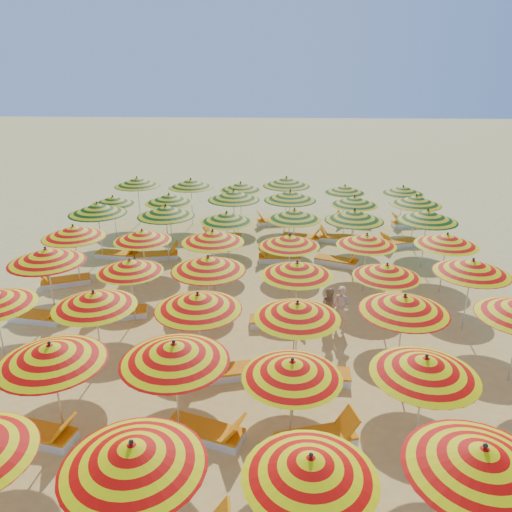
% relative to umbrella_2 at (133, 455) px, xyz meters
% --- Properties ---
extents(ground, '(120.00, 120.00, 0.00)m').
position_rel_umbrella_2_xyz_m(ground, '(1.40, 9.11, -2.11)').
color(ground, '#F0D16A').
rests_on(ground, ground).
extents(umbrella_2, '(2.72, 2.72, 2.40)m').
position_rel_umbrella_2_xyz_m(umbrella_2, '(0.00, 0.00, 0.00)').
color(umbrella_2, silver).
rests_on(umbrella_2, ground).
extents(umbrella_3, '(2.72, 2.72, 2.23)m').
position_rel_umbrella_2_xyz_m(umbrella_3, '(2.67, 0.04, -0.15)').
color(umbrella_3, silver).
rests_on(umbrella_3, ground).
extents(umbrella_4, '(2.62, 2.62, 2.45)m').
position_rel_umbrella_2_xyz_m(umbrella_4, '(5.20, 0.12, 0.05)').
color(umbrella_4, silver).
rests_on(umbrella_4, ground).
extents(umbrella_7, '(2.61, 2.61, 2.38)m').
position_rel_umbrella_2_xyz_m(umbrella_7, '(-2.45, 2.71, -0.02)').
color(umbrella_7, silver).
rests_on(umbrella_7, ground).
extents(umbrella_8, '(2.50, 2.50, 2.40)m').
position_rel_umbrella_2_xyz_m(umbrella_8, '(0.06, 2.84, 0.01)').
color(umbrella_8, silver).
rests_on(umbrella_8, ground).
extents(umbrella_9, '(2.42, 2.42, 2.16)m').
position_rel_umbrella_2_xyz_m(umbrella_9, '(2.45, 2.67, -0.21)').
color(umbrella_9, silver).
rests_on(umbrella_9, ground).
extents(umbrella_10, '(2.78, 2.78, 2.29)m').
position_rel_umbrella_2_xyz_m(umbrella_10, '(5.07, 2.72, -0.09)').
color(umbrella_10, silver).
rests_on(umbrella_10, ground).
extents(umbrella_13, '(2.41, 2.41, 2.26)m').
position_rel_umbrella_2_xyz_m(umbrella_13, '(-2.52, 5.37, -0.12)').
color(umbrella_13, silver).
rests_on(umbrella_13, ground).
extents(umbrella_14, '(2.78, 2.78, 2.34)m').
position_rel_umbrella_2_xyz_m(umbrella_14, '(0.16, 5.24, -0.05)').
color(umbrella_14, silver).
rests_on(umbrella_14, ground).
extents(umbrella_15, '(2.30, 2.30, 2.26)m').
position_rel_umbrella_2_xyz_m(umbrella_15, '(2.62, 5.04, -0.12)').
color(umbrella_15, silver).
rests_on(umbrella_15, ground).
extents(umbrella_16, '(2.94, 2.94, 2.36)m').
position_rel_umbrella_2_xyz_m(umbrella_16, '(5.25, 5.34, -0.03)').
color(umbrella_16, silver).
rests_on(umbrella_16, ground).
extents(umbrella_18, '(2.54, 2.54, 2.44)m').
position_rel_umbrella_2_xyz_m(umbrella_18, '(-4.88, 7.94, 0.04)').
color(umbrella_18, silver).
rests_on(umbrella_18, ground).
extents(umbrella_19, '(2.60, 2.60, 2.12)m').
position_rel_umbrella_2_xyz_m(umbrella_19, '(-2.34, 7.92, -0.24)').
color(umbrella_19, silver).
rests_on(umbrella_19, ground).
extents(umbrella_20, '(2.83, 2.83, 2.37)m').
position_rel_umbrella_2_xyz_m(umbrella_20, '(0.09, 7.67, -0.02)').
color(umbrella_20, silver).
rests_on(umbrella_20, ground).
extents(umbrella_21, '(2.15, 2.15, 2.25)m').
position_rel_umbrella_2_xyz_m(umbrella_21, '(2.69, 7.68, -0.13)').
color(umbrella_21, silver).
rests_on(umbrella_21, ground).
extents(umbrella_22, '(2.54, 2.54, 2.12)m').
position_rel_umbrella_2_xyz_m(umbrella_22, '(5.35, 7.94, -0.25)').
color(umbrella_22, silver).
rests_on(umbrella_22, ground).
extents(umbrella_23, '(2.31, 2.31, 2.34)m').
position_rel_umbrella_2_xyz_m(umbrella_23, '(7.78, 7.88, -0.05)').
color(umbrella_23, silver).
rests_on(umbrella_23, ground).
extents(umbrella_24, '(2.39, 2.39, 2.35)m').
position_rel_umbrella_2_xyz_m(umbrella_24, '(-5.05, 10.45, -0.04)').
color(umbrella_24, silver).
rests_on(umbrella_24, ground).
extents(umbrella_25, '(2.59, 2.59, 2.16)m').
position_rel_umbrella_2_xyz_m(umbrella_25, '(-2.67, 10.63, -0.20)').
color(umbrella_25, silver).
rests_on(umbrella_25, ground).
extents(umbrella_26, '(2.40, 2.40, 2.31)m').
position_rel_umbrella_2_xyz_m(umbrella_26, '(-0.12, 10.26, -0.07)').
color(umbrella_26, silver).
rests_on(umbrella_26, ground).
extents(umbrella_27, '(2.24, 2.24, 2.19)m').
position_rel_umbrella_2_xyz_m(umbrella_27, '(2.52, 10.30, -0.18)').
color(umbrella_27, silver).
rests_on(umbrella_27, ground).
extents(umbrella_28, '(2.73, 2.73, 2.19)m').
position_rel_umbrella_2_xyz_m(umbrella_28, '(5.15, 10.48, -0.19)').
color(umbrella_28, silver).
rests_on(umbrella_28, ground).
extents(umbrella_29, '(2.44, 2.44, 2.26)m').
position_rel_umbrella_2_xyz_m(umbrella_29, '(7.85, 10.45, -0.12)').
color(umbrella_29, silver).
rests_on(umbrella_29, ground).
extents(umbrella_30, '(2.85, 2.85, 2.46)m').
position_rel_umbrella_2_xyz_m(umbrella_30, '(-5.11, 13.08, 0.05)').
color(umbrella_30, silver).
rests_on(umbrella_30, ground).
extents(umbrella_31, '(3.04, 3.04, 2.42)m').
position_rel_umbrella_2_xyz_m(umbrella_31, '(-2.33, 12.97, 0.02)').
color(umbrella_31, silver).
rests_on(umbrella_31, ground).
extents(umbrella_32, '(2.64, 2.64, 2.20)m').
position_rel_umbrella_2_xyz_m(umbrella_32, '(0.09, 12.90, -0.17)').
color(umbrella_32, silver).
rests_on(umbrella_32, ground).
extents(umbrella_33, '(2.67, 2.67, 2.29)m').
position_rel_umbrella_2_xyz_m(umbrella_33, '(2.74, 13.11, -0.09)').
color(umbrella_33, silver).
rests_on(umbrella_33, ground).
extents(umbrella_34, '(2.71, 2.71, 2.42)m').
position_rel_umbrella_2_xyz_m(umbrella_34, '(5.03, 12.74, 0.02)').
color(umbrella_34, silver).
rests_on(umbrella_34, ground).
extents(umbrella_35, '(2.74, 2.74, 2.45)m').
position_rel_umbrella_2_xyz_m(umbrella_35, '(7.79, 12.73, 0.04)').
color(umbrella_35, silver).
rests_on(umbrella_35, ground).
extents(umbrella_36, '(2.24, 2.24, 2.11)m').
position_rel_umbrella_2_xyz_m(umbrella_36, '(-5.27, 15.45, -0.25)').
color(umbrella_36, silver).
rests_on(umbrella_36, ground).
extents(umbrella_37, '(2.19, 2.19, 2.29)m').
position_rel_umbrella_2_xyz_m(umbrella_37, '(-2.70, 15.33, -0.10)').
color(umbrella_37, silver).
rests_on(umbrella_37, ground).
extents(umbrella_38, '(2.65, 2.65, 2.45)m').
position_rel_umbrella_2_xyz_m(umbrella_38, '(0.13, 15.50, 0.05)').
color(umbrella_38, silver).
rests_on(umbrella_38, ground).
extents(umbrella_39, '(3.05, 3.05, 2.44)m').
position_rel_umbrella_2_xyz_m(umbrella_39, '(2.61, 15.56, 0.04)').
color(umbrella_39, silver).
rests_on(umbrella_39, ground).
extents(umbrella_40, '(2.62, 2.62, 2.22)m').
position_rel_umbrella_2_xyz_m(umbrella_40, '(5.42, 15.56, -0.15)').
color(umbrella_40, silver).
rests_on(umbrella_40, ground).
extents(umbrella_41, '(2.85, 2.85, 2.34)m').
position_rel_umbrella_2_xyz_m(umbrella_41, '(8.03, 15.40, -0.05)').
color(umbrella_41, silver).
rests_on(umbrella_41, ground).
extents(umbrella_42, '(2.65, 2.65, 2.38)m').
position_rel_umbrella_2_xyz_m(umbrella_42, '(-4.88, 18.12, -0.01)').
color(umbrella_42, silver).
rests_on(umbrella_42, ground).
extents(umbrella_43, '(2.34, 2.34, 2.34)m').
position_rel_umbrella_2_xyz_m(umbrella_43, '(-2.21, 18.08, -0.05)').
color(umbrella_43, silver).
rests_on(umbrella_43, ground).
extents(umbrella_44, '(2.54, 2.54, 2.18)m').
position_rel_umbrella_2_xyz_m(umbrella_44, '(0.24, 18.13, -0.19)').
color(umbrella_44, silver).
rests_on(umbrella_44, ground).
extents(umbrella_45, '(2.82, 2.82, 2.45)m').
position_rel_umbrella_2_xyz_m(umbrella_45, '(2.47, 18.26, 0.04)').
color(umbrella_45, silver).
rests_on(umbrella_45, ground).
extents(umbrella_46, '(2.33, 2.33, 2.10)m').
position_rel_umbrella_2_xyz_m(umbrella_46, '(5.31, 18.14, -0.26)').
color(umbrella_46, silver).
rests_on(umbrella_46, ground).
extents(umbrella_47, '(2.23, 2.23, 2.14)m').
position_rel_umbrella_2_xyz_m(umbrella_47, '(8.06, 17.96, -0.23)').
color(umbrella_47, silver).
rests_on(umbrella_47, ground).
extents(lounger_4, '(1.82, 0.93, 0.69)m').
position_rel_umbrella_2_xyz_m(lounger_4, '(-2.95, 2.57, -1.96)').
color(lounger_4, white).
rests_on(lounger_4, ground).
extents(lounger_5, '(1.83, 1.10, 0.69)m').
position_rel_umbrella_2_xyz_m(lounger_5, '(0.65, 2.82, -1.96)').
color(lounger_5, white).
rests_on(lounger_5, ground).
extents(lounger_6, '(1.83, 1.05, 0.69)m').
position_rel_umbrella_2_xyz_m(lounger_6, '(3.05, 2.72, -1.96)').
color(lounger_6, white).
rests_on(lounger_6, ground).
extents(lounger_7, '(1.82, 1.00, 0.69)m').
position_rel_umbrella_2_xyz_m(lounger_7, '(0.66, 5.00, -1.96)').
color(lounger_7, white).
rests_on(lounger_7, ground).
extents(lounger_8, '(1.75, 0.65, 0.69)m').
position_rel_umbrella_2_xyz_m(lounger_8, '(3.12, 5.02, -1.96)').
color(lounger_8, white).
rests_on(lounger_8, ground).
extents(lounger_9, '(1.80, 0.83, 0.69)m').
position_rel_umbrella_2_xyz_m(lounger_9, '(-5.38, 7.76, -1.96)').
color(lounger_9, white).
rests_on(lounger_9, ground).
extents(lounger_10, '(1.82, 0.95, 0.69)m').
position_rel_umbrella_2_xyz_m(lounger_10, '(-2.94, 8.13, -1.96)').
color(lounger_10, white).
rests_on(lounger_10, ground).
extents(lounger_11, '(1.78, 0.75, 0.69)m').
position_rel_umbrella_2_xyz_m(lounger_11, '(2.19, 7.87, -1.96)').
color(lounger_11, white).
rests_on(lounger_11, ground).
extents(lounger_12, '(1.82, 1.21, 0.69)m').
position_rel_umbrella_2_xyz_m(lounger_12, '(-5.65, 10.47, -1.96)').
color(lounger_12, white).
rests_on(lounger_12, ground).
extents(lounger_13, '(1.80, 0.83, 0.69)m').
position_rel_umbrella_2_xyz_m(lounger_13, '(-4.51, 13.22, -1.96)').
color(lounger_13, white).
rests_on(lounger_13, ground).
extents(lounger_14, '(1.81, 0.92, 0.69)m').
position_rel_umbrella_2_xyz_m(lounger_14, '(-2.83, 13.22, -1.96)').
color(lounger_14, white).
rests_on(lounger_14, ground).
extents(lounger_15, '(1.75, 0.65, 0.69)m').
position_rel_umbrella_2_xyz_m(lounger_15, '(2.14, 13.17, -1.96)').
color(lounger_15, white).
rests_on(lounger_15, ground).
extents(lounger_16, '(1.82, 1.19, 0.69)m').
position_rel_umbrella_2_xyz_m(lounger_16, '(4.52, 12.91, -1.96)').
color(lounger_16, white).
rests_on(lounger_16, ground).
extents(lounger_17, '(1.74, 0.59, 0.69)m').
position_rel_umbrella_2_xyz_m(lounger_17, '(-0.46, 15.67, -1.96)').
color(lounger_17, white).
rests_on(lounger_17, ground).
extents(lounger_18, '(1.82, 0.99, 0.69)m').
position_rel_umbrella_2_xyz_m(lounger_18, '(3.21, 15.72, -1.96)').
color(lounger_18, white).
rests_on(lounger_18, ground).
extents(lounger_19, '(1.79, 0.80, 0.69)m').
position_rel_umbrella_2_xyz_m(lounger_19, '(4.82, 15.72, -1.96)').
color(lounger_19, white).
rests_on(lounger_19, ground).
extents(lounger_20, '(1.82, 1.21, 0.69)m').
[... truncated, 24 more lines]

